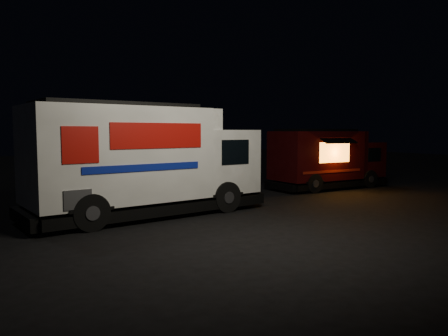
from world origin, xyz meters
TOP-DOWN VIEW (x-y plane):
  - ground at (0.00, 0.00)m, footprint 80.00×80.00m
  - white_truck at (-1.84, 1.20)m, footprint 7.87×3.41m
  - red_truck at (7.70, 3.09)m, footprint 5.86×2.16m

SIDE VIEW (x-z plane):
  - ground at x=0.00m, z-range 0.00..0.00m
  - red_truck at x=7.70m, z-range 0.00..2.73m
  - white_truck at x=-1.84m, z-range 0.00..3.46m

